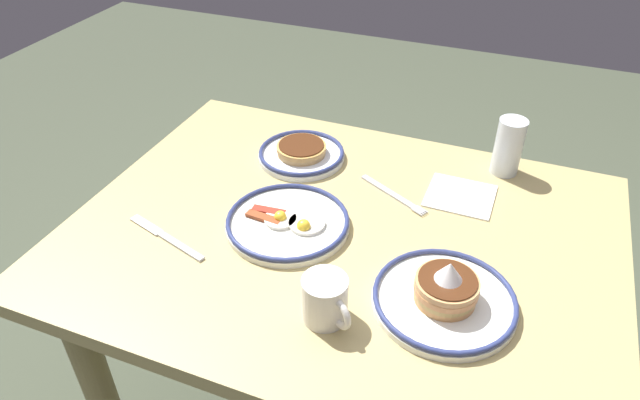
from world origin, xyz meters
TOP-DOWN VIEW (x-y plane):
  - dining_table at (0.00, 0.00)m, footprint 1.15×0.87m
  - plate_near_main at (0.19, -0.23)m, footprint 0.22×0.22m
  - plate_center_pancakes at (0.11, 0.03)m, footprint 0.27×0.27m
  - plate_far_companion at (-0.24, 0.13)m, footprint 0.26×0.26m
  - coffee_mug at (-0.05, 0.24)m, footprint 0.10×0.09m
  - drinking_glass at (-0.29, -0.36)m, footprint 0.07×0.07m
  - paper_napkin at (-0.21, -0.21)m, footprint 0.15×0.14m
  - fork_near at (-0.07, -0.16)m, footprint 0.18×0.11m
  - butter_knife at (0.33, 0.16)m, footprint 0.22×0.08m

SIDE VIEW (x-z plane):
  - dining_table at x=0.00m, z-range 0.25..0.99m
  - paper_napkin at x=-0.21m, z-range 0.74..0.74m
  - butter_knife at x=0.33m, z-range 0.74..0.74m
  - fork_near at x=-0.07m, z-range 0.74..0.74m
  - plate_center_pancakes at x=0.11m, z-range 0.73..0.77m
  - plate_near_main at x=0.19m, z-range 0.73..0.77m
  - plate_far_companion at x=-0.24m, z-range 0.71..0.81m
  - coffee_mug at x=-0.05m, z-range 0.74..0.83m
  - drinking_glass at x=-0.29m, z-range 0.73..0.87m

